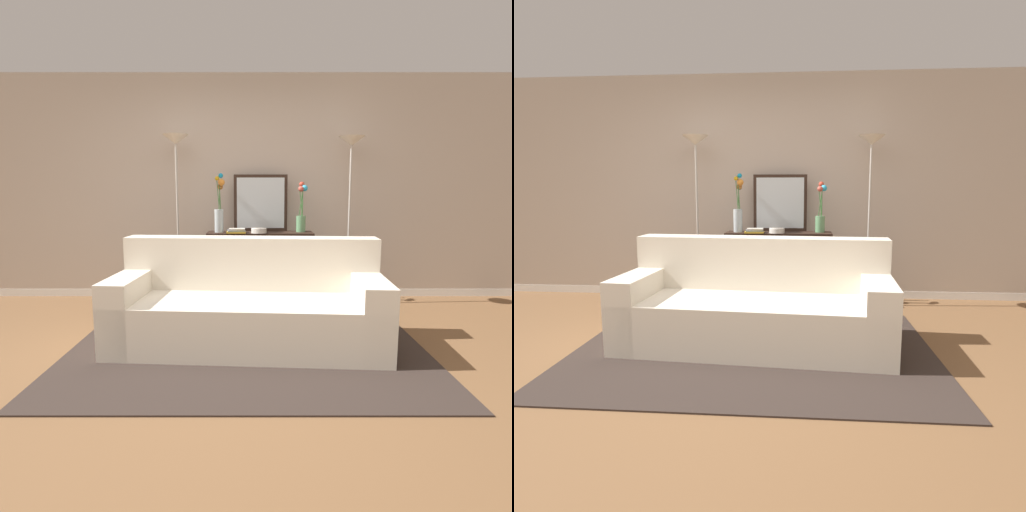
# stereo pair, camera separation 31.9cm
# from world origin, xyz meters

# --- Properties ---
(ground_plane) EXTENTS (16.00, 16.00, 0.02)m
(ground_plane) POSITION_xyz_m (0.00, 0.00, -0.01)
(ground_plane) COLOR brown
(back_wall) EXTENTS (12.00, 0.15, 2.62)m
(back_wall) POSITION_xyz_m (0.00, 2.29, 1.31)
(back_wall) COLOR white
(back_wall) RESTS_ON ground
(area_rug) EXTENTS (2.87, 2.06, 0.01)m
(area_rug) POSITION_xyz_m (0.20, 0.43, 0.01)
(area_rug) COLOR #332823
(area_rug) RESTS_ON ground
(couch) EXTENTS (2.26, 1.05, 0.88)m
(couch) POSITION_xyz_m (0.21, 0.59, 0.31)
(couch) COLOR beige
(couch) RESTS_ON ground
(console_table) EXTENTS (1.19, 0.34, 0.82)m
(console_table) POSITION_xyz_m (0.32, 1.92, 0.56)
(console_table) COLOR black
(console_table) RESTS_ON ground
(floor_lamp_left) EXTENTS (0.28, 0.28, 1.89)m
(floor_lamp_left) POSITION_xyz_m (-0.60, 1.87, 1.48)
(floor_lamp_left) COLOR #B7B2A8
(floor_lamp_left) RESTS_ON ground
(floor_lamp_right) EXTENTS (0.28, 0.28, 1.87)m
(floor_lamp_right) POSITION_xyz_m (1.31, 1.87, 1.47)
(floor_lamp_right) COLOR #B7B2A8
(floor_lamp_right) RESTS_ON ground
(wall_mirror) EXTENTS (0.62, 0.02, 0.65)m
(wall_mirror) POSITION_xyz_m (0.32, 2.06, 1.14)
(wall_mirror) COLOR black
(wall_mirror) RESTS_ON console_table
(vase_tall_flowers) EXTENTS (0.12, 0.12, 0.65)m
(vase_tall_flowers) POSITION_xyz_m (-0.14, 1.90, 1.06)
(vase_tall_flowers) COLOR silver
(vase_tall_flowers) RESTS_ON console_table
(vase_short_flowers) EXTENTS (0.12, 0.13, 0.56)m
(vase_short_flowers) POSITION_xyz_m (0.79, 1.95, 1.04)
(vase_short_flowers) COLOR #669E6B
(vase_short_flowers) RESTS_ON console_table
(fruit_bowl) EXTENTS (0.17, 0.17, 0.06)m
(fruit_bowl) POSITION_xyz_m (0.30, 1.81, 0.85)
(fruit_bowl) COLOR silver
(fruit_bowl) RESTS_ON console_table
(book_stack) EXTENTS (0.21, 0.17, 0.05)m
(book_stack) POSITION_xyz_m (0.05, 1.81, 0.84)
(book_stack) COLOR gold
(book_stack) RESTS_ON console_table
(book_row_under_console) EXTENTS (0.43, 0.18, 0.13)m
(book_row_under_console) POSITION_xyz_m (0.06, 1.92, 0.06)
(book_row_under_console) COLOR navy
(book_row_under_console) RESTS_ON ground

